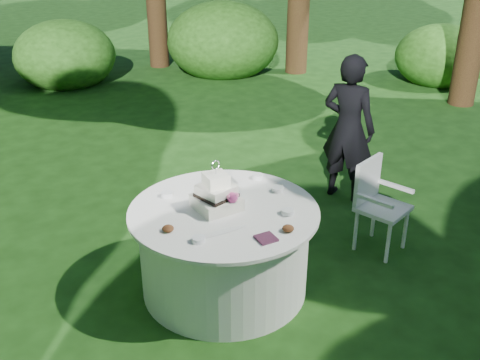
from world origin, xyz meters
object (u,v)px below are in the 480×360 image
object	(u,v)px
table	(224,249)
chair	(377,199)
cake	(217,196)
guest	(348,128)
napkins	(266,238)

from	to	relation	value
table	chair	world-z (taller)	chair
cake	chair	distance (m)	1.65
guest	table	world-z (taller)	guest
chair	table	bearing A→B (deg)	177.61
napkins	cake	bearing A→B (deg)	100.19
table	chair	size ratio (longest dim) A/B	1.75
cake	chair	xyz separation A→B (m)	(1.61, -0.11, -0.37)
guest	chair	size ratio (longest dim) A/B	1.84
guest	cake	bearing A→B (deg)	84.86
table	chair	distance (m)	1.58
napkins	chair	xyz separation A→B (m)	(1.50, 0.50, -0.26)
guest	table	distance (m)	2.24
napkins	table	distance (m)	0.69
guest	chair	xyz separation A→B (m)	(-0.41, -1.00, -0.30)
table	guest	bearing A→B (deg)	25.30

